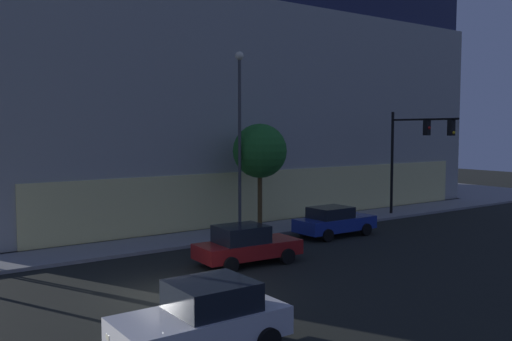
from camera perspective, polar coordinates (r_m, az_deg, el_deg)
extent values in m
plane|color=black|center=(19.08, -8.76, -12.62)|extent=(120.00, 120.00, 0.00)
cube|color=#4C4C51|center=(44.77, -7.78, -2.74)|extent=(34.32, 27.87, 0.15)
cube|color=#F8E990|center=(33.26, 3.05, -2.43)|extent=(30.52, 0.60, 2.99)
cube|color=#A2A299|center=(44.45, -7.87, 5.58)|extent=(33.92, 27.47, 12.82)
cube|color=#1E2444|center=(45.37, -7.98, 15.90)|extent=(33.24, 26.92, 3.45)
cylinder|color=black|center=(36.19, 13.90, 0.78)|extent=(0.18, 0.18, 6.48)
cylinder|color=black|center=(34.44, 16.97, 5.08)|extent=(0.42, 4.99, 0.12)
cube|color=black|center=(34.27, 17.27, 4.25)|extent=(0.34, 0.34, 0.90)
sphere|color=red|center=(34.15, 17.50, 4.24)|extent=(0.18, 0.18, 0.18)
cube|color=black|center=(33.15, 19.56, 4.20)|extent=(0.34, 0.34, 0.90)
sphere|color=yellow|center=(33.04, 19.79, 3.70)|extent=(0.18, 0.18, 0.18)
cylinder|color=#414141|center=(27.82, -1.70, 2.36)|extent=(0.16, 0.16, 8.89)
sphere|color=#F9EFC6|center=(28.04, -1.73, 11.78)|extent=(0.44, 0.44, 0.44)
cylinder|color=brown|center=(29.24, 0.40, -3.24)|extent=(0.24, 0.24, 3.10)
sphere|color=#236C25|center=(29.01, 0.41, 2.05)|extent=(2.87, 2.87, 2.87)
cube|color=silver|center=(14.15, -5.75, -15.71)|extent=(4.28, 2.00, 0.72)
cube|color=black|center=(14.08, -4.61, -12.74)|extent=(1.98, 1.80, 0.70)
cube|color=#F9F4CC|center=(13.84, -14.91, -16.31)|extent=(0.12, 0.20, 0.12)
cylinder|color=black|center=(14.57, -12.52, -16.71)|extent=(0.68, 0.24, 0.67)
cylinder|color=black|center=(14.17, 1.24, -17.22)|extent=(0.68, 0.24, 0.67)
cylinder|color=black|center=(15.72, -3.26, -15.02)|extent=(0.68, 0.24, 0.67)
cube|color=maroon|center=(22.87, -0.83, -8.11)|extent=(4.43, 2.01, 0.60)
cube|color=black|center=(22.57, -1.54, -6.59)|extent=(2.05, 1.72, 0.70)
cube|color=#F9F4CC|center=(24.46, 2.76, -7.29)|extent=(0.13, 0.21, 0.12)
cube|color=#F9F4CC|center=(23.60, 4.29, -7.73)|extent=(0.13, 0.21, 0.12)
cylinder|color=black|center=(24.38, 0.76, -8.05)|extent=(0.65, 0.27, 0.64)
cylinder|color=black|center=(22.94, 3.27, -8.85)|extent=(0.65, 0.27, 0.64)
cylinder|color=black|center=(23.05, -4.91, -8.80)|extent=(0.65, 0.27, 0.64)
cylinder|color=black|center=(21.51, -2.64, -9.74)|extent=(0.65, 0.27, 0.64)
cube|color=navy|center=(28.98, 8.18, -5.46)|extent=(4.42, 1.83, 0.66)
cube|color=black|center=(28.65, 7.72, -4.33)|extent=(2.05, 1.63, 0.56)
cube|color=#F9F4CC|center=(30.86, 10.37, -4.89)|extent=(0.12, 0.20, 0.12)
cube|color=#F9F4CC|center=(30.14, 11.85, -5.13)|extent=(0.12, 0.20, 0.12)
cylinder|color=black|center=(30.60, 8.85, -5.57)|extent=(0.64, 0.25, 0.64)
cylinder|color=black|center=(29.38, 11.32, -6.01)|extent=(0.64, 0.25, 0.64)
cylinder|color=black|center=(28.78, 4.97, -6.16)|extent=(0.64, 0.25, 0.64)
cylinder|color=black|center=(27.47, 7.42, -6.68)|extent=(0.64, 0.25, 0.64)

